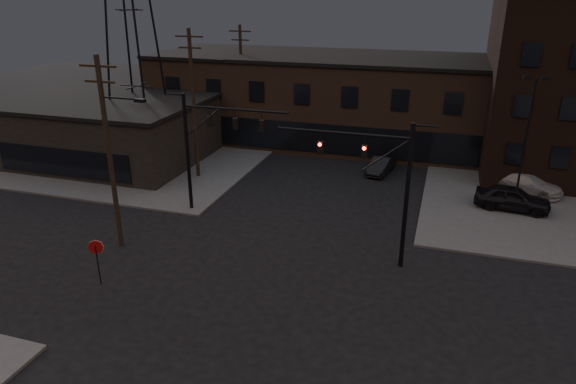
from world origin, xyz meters
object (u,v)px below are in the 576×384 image
Objects in this scene: traffic_signal_near at (386,179)px; stop_sign at (96,252)px; parked_car_lot_a at (512,198)px; car_crossing at (381,165)px; traffic_signal_far at (204,141)px; parked_car_lot_b at (528,183)px.

stop_sign is (-13.36, -6.49, -3.09)m from traffic_signal_near.
traffic_signal_near is 12.95m from parked_car_lot_a.
traffic_signal_near is 15.72m from car_crossing.
stop_sign reaches higher than parked_car_lot_a.
traffic_signal_far is at bearing 163.83° from traffic_signal_near.
parked_car_lot_a reaches higher than parked_car_lot_b.
traffic_signal_near is 16.69m from parked_car_lot_b.
parked_car_lot_b is at bearing 41.93° from stop_sign.
traffic_signal_far is 1.97× the size of car_crossing.
car_crossing is at bearing 110.13° from parked_car_lot_b.
stop_sign is 29.95m from parked_car_lot_b.
traffic_signal_near is at bearing -16.17° from traffic_signal_far.
car_crossing is (11.33, 21.48, -1.18)m from stop_sign.
traffic_signal_far is 15.87m from car_crossing.
stop_sign is at bearing 159.77° from parked_car_lot_b.
traffic_signal_far reaches higher than stop_sign.
traffic_signal_far is at bearing 82.68° from stop_sign.
traffic_signal_near is 1.00× the size of traffic_signal_far.
parked_car_lot_a is (19.58, 6.28, -4.04)m from traffic_signal_far.
traffic_signal_near reaches higher than stop_sign.
traffic_signal_near is 1.97× the size of car_crossing.
parked_car_lot_b is at bearing 2.46° from car_crossing.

